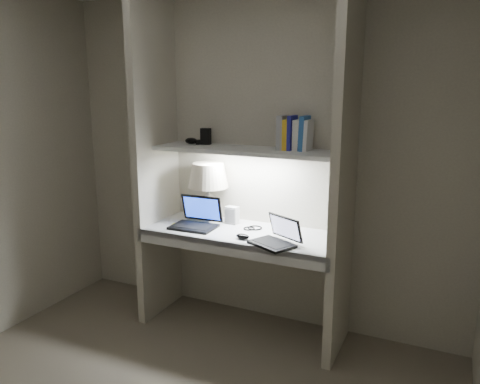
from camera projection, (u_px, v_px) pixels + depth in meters
The scene contains 17 objects.
back_wall at pixel (257, 161), 3.56m from camera, with size 3.20×0.01×2.50m, color beige.
alcove_panel_left at pixel (156, 159), 3.61m from camera, with size 0.06×0.55×2.50m, color beige.
alcove_panel_right at pixel (344, 174), 3.01m from camera, with size 0.06×0.55×2.50m, color beige.
desk at pixel (242, 233), 3.42m from camera, with size 1.40×0.55×0.04m, color white.
desk_apron at pixel (226, 248), 3.20m from camera, with size 1.46×0.03×0.10m, color silver.
shelf at pixel (247, 151), 3.37m from camera, with size 1.40×0.36×0.03m, color silver.
strip_light at pixel (247, 154), 3.38m from camera, with size 0.60×0.04×0.01m, color white.
table_lamp at pixel (208, 182), 3.61m from camera, with size 0.31×0.31×0.46m.
laptop_main at pixel (197, 220), 3.52m from camera, with size 0.34×0.29×0.22m.
laptop_netbook at pixel (277, 238), 3.13m from camera, with size 0.37×0.35×0.18m.
speaker at pixel (232, 215), 3.59m from camera, with size 0.10×0.07×0.13m, color silver.
mouse at pixel (243, 236), 3.24m from camera, with size 0.10×0.06×0.04m, color black.
cable_coil at pixel (255, 228), 3.47m from camera, with size 0.11×0.11×0.01m, color black.
sticky_note at pixel (177, 225), 3.57m from camera, with size 0.08×0.08×0.00m, color yellow.
book_row at pixel (295, 134), 3.27m from camera, with size 0.23×0.16×0.24m.
shelf_box at pixel (206, 136), 3.59m from camera, with size 0.07×0.05×0.12m, color black.
shelf_gadget at pixel (191, 141), 3.61m from camera, with size 0.11×0.08×0.05m, color black.
Camera 1 is at (1.37, -1.75, 1.81)m, focal length 35.00 mm.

